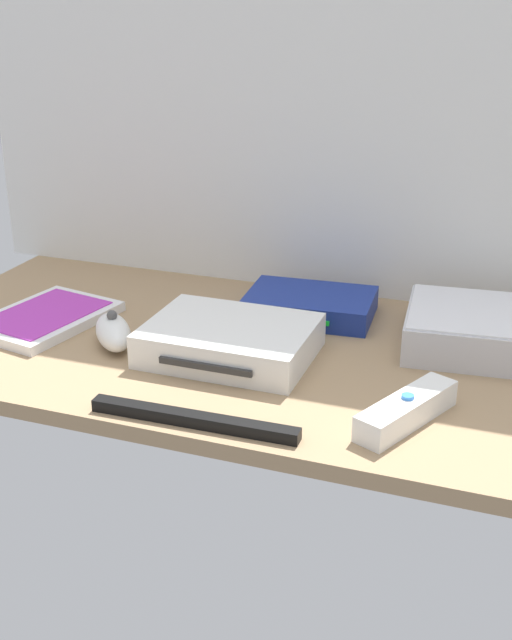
% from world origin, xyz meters
% --- Properties ---
extents(ground_plane, '(1.00, 0.48, 0.02)m').
position_xyz_m(ground_plane, '(0.00, 0.00, -0.01)').
color(ground_plane, '#9E7F5B').
rests_on(ground_plane, ground).
extents(back_wall, '(1.10, 0.01, 0.64)m').
position_xyz_m(back_wall, '(0.00, 0.25, 0.32)').
color(back_wall, white).
rests_on(back_wall, ground).
extents(game_console, '(0.21, 0.17, 0.04)m').
position_xyz_m(game_console, '(-0.02, -0.03, 0.02)').
color(game_console, white).
rests_on(game_console, ground_plane).
extents(mini_computer, '(0.19, 0.19, 0.05)m').
position_xyz_m(mini_computer, '(0.27, 0.10, 0.03)').
color(mini_computer, silver).
rests_on(mini_computer, ground_plane).
extents(game_case, '(0.17, 0.21, 0.02)m').
position_xyz_m(game_case, '(-0.31, -0.02, 0.01)').
color(game_case, white).
rests_on(game_case, ground_plane).
extents(network_router, '(0.19, 0.13, 0.03)m').
position_xyz_m(network_router, '(0.04, 0.13, 0.02)').
color(network_router, navy).
rests_on(network_router, ground_plane).
extents(remote_wand, '(0.09, 0.15, 0.03)m').
position_xyz_m(remote_wand, '(0.22, -0.13, 0.02)').
color(remote_wand, white).
rests_on(remote_wand, ground_plane).
extents(remote_nunchuk, '(0.10, 0.11, 0.05)m').
position_xyz_m(remote_nunchuk, '(-0.18, -0.06, 0.02)').
color(remote_nunchuk, white).
rests_on(remote_nunchuk, ground_plane).
extents(sensor_bar, '(0.24, 0.02, 0.01)m').
position_xyz_m(sensor_bar, '(0.01, -0.21, 0.01)').
color(sensor_bar, black).
rests_on(sensor_bar, ground_plane).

